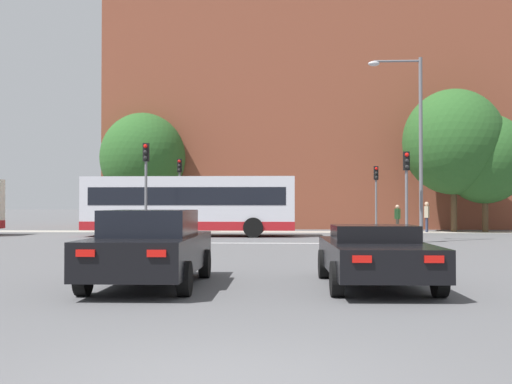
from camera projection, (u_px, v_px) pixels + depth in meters
The scene contains 16 objects.
stop_line_strip at pixel (273, 243), 27.26m from camera, with size 9.27×0.30×0.01m, color silver.
far_pavement at pixel (278, 232), 38.44m from camera, with size 70.31×2.50×0.01m, color #A09B91.
brick_civic_building at pixel (330, 100), 47.97m from camera, with size 32.03×11.73×21.34m.
car_saloon_left at pixel (151, 247), 13.00m from camera, with size 2.10×4.79×1.54m.
car_roadster_right at pixel (375, 254), 12.90m from camera, with size 2.14×4.76×1.23m.
bus_crossing_lead at pixel (190, 205), 33.27m from camera, with size 10.86×2.76×3.07m.
traffic_light_near_right at pixel (407, 181), 27.33m from camera, with size 0.26×0.31×3.91m.
traffic_light_far_right at pixel (376, 188), 37.45m from camera, with size 0.26×0.31×3.89m.
traffic_light_near_left at pixel (146, 176), 28.15m from camera, with size 0.26×0.31×4.35m.
traffic_light_far_left at pixel (179, 183), 37.90m from camera, with size 0.26×0.31×4.35m.
street_lamp_junction at pixel (412, 130), 28.14m from camera, with size 2.37×0.36×8.12m.
pedestrian_waiting at pixel (397, 216), 38.46m from camera, with size 0.40×0.46×1.63m.
pedestrian_walking_east at pixel (427, 214), 38.01m from camera, with size 0.36×0.45×1.81m.
tree_by_building at pixel (143, 158), 42.05m from camera, with size 5.57×5.57×7.66m.
tree_kerbside at pixel (485, 159), 38.35m from camera, with size 5.14×5.14×7.10m.
tree_distant at pixel (453, 142), 38.41m from camera, with size 6.03×6.03×8.57m.
Camera 1 is at (0.65, -5.82, 1.66)m, focal length 45.00 mm.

